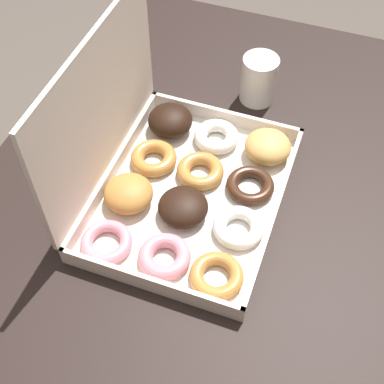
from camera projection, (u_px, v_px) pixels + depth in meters
ground_plane at (214, 344)px, 1.61m from camera, size 8.00×8.00×0.00m
dining_table at (225, 217)px, 1.09m from camera, size 1.10×0.91×0.77m
donut_box at (177, 173)px, 0.96m from camera, size 0.41×0.33×0.31m
coffee_mug at (259, 79)px, 1.11m from camera, size 0.07×0.07×0.10m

